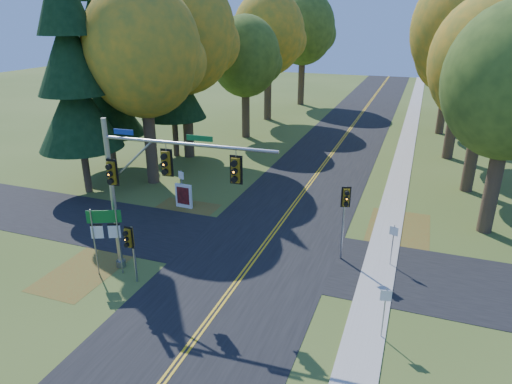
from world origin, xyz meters
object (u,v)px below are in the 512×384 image
(east_signal_pole, at_px, (345,205))
(route_sign_cluster, at_px, (105,229))
(info_kiosk, at_px, (184,196))
(traffic_mast, at_px, (149,180))

(east_signal_pole, xyz_separation_m, route_sign_cluster, (-10.37, -5.16, -0.66))
(info_kiosk, bearing_deg, route_sign_cluster, -83.45)
(info_kiosk, bearing_deg, east_signal_pole, -14.17)
(traffic_mast, distance_m, east_signal_pole, 9.50)
(east_signal_pole, relative_size, info_kiosk, 2.52)
(info_kiosk, bearing_deg, traffic_mast, -68.03)
(traffic_mast, distance_m, info_kiosk, 9.12)
(traffic_mast, bearing_deg, info_kiosk, 106.63)
(traffic_mast, relative_size, route_sign_cluster, 2.42)
(traffic_mast, xyz_separation_m, east_signal_pole, (8.25, 4.38, -1.78))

